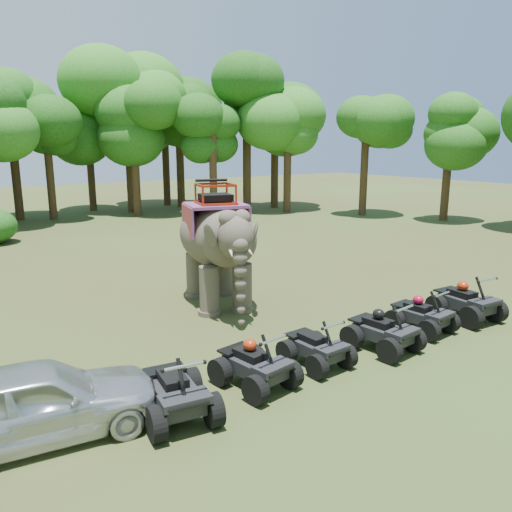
{
  "coord_description": "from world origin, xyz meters",
  "views": [
    {
      "loc": [
        -7.62,
        -9.82,
        4.92
      ],
      "look_at": [
        0.0,
        1.2,
        1.9
      ],
      "focal_mm": 35.0,
      "sensor_mm": 36.0,
      "label": 1
    }
  ],
  "objects": [
    {
      "name": "tree_1",
      "position": [
        5.27,
        23.39,
        4.03
      ],
      "size": [
        5.64,
        5.64,
        8.06
      ],
      "primitive_type": null,
      "color": "#195114",
      "rests_on": "ground"
    },
    {
      "name": "parked_car",
      "position": [
        -6.31,
        -1.45,
        0.69
      ],
      "size": [
        4.24,
        2.15,
        1.38
      ],
      "primitive_type": "imported",
      "rotation": [
        0.0,
        0.0,
        1.44
      ],
      "color": "silver",
      "rests_on": "ground"
    },
    {
      "name": "elephant",
      "position": [
        -0.05,
        3.24,
        1.92
      ],
      "size": [
        3.16,
        4.94,
        3.84
      ],
      "primitive_type": null,
      "rotation": [
        0.0,
        0.0,
        -0.27
      ],
      "color": "#4B4236",
      "rests_on": "ground"
    },
    {
      "name": "tree_5",
      "position": [
        21.12,
        10.01,
        3.64
      ],
      "size": [
        5.1,
        5.1,
        7.28
      ],
      "primitive_type": null,
      "color": "#195114",
      "rests_on": "ground"
    },
    {
      "name": "atv_0",
      "position": [
        -4.11,
        -2.16,
        0.65
      ],
      "size": [
        1.51,
        1.91,
        1.3
      ],
      "primitive_type": null,
      "rotation": [
        0.0,
        0.0,
        -0.14
      ],
      "color": "black",
      "rests_on": "ground"
    },
    {
      "name": "ground",
      "position": [
        0.0,
        0.0,
        0.0
      ],
      "size": [
        110.0,
        110.0,
        0.0
      ],
      "primitive_type": "plane",
      "color": "#47381E",
      "rests_on": "ground"
    },
    {
      "name": "tree_35",
      "position": [
        15.96,
        21.76,
        4.66
      ],
      "size": [
        6.53,
        6.53,
        9.32
      ],
      "primitive_type": null,
      "color": "#195114",
      "rests_on": "ground"
    },
    {
      "name": "tree_32",
      "position": [
        5.74,
        25.65,
        5.27
      ],
      "size": [
        7.38,
        7.38,
        10.54
      ],
      "primitive_type": null,
      "color": "#195114",
      "rests_on": "ground"
    },
    {
      "name": "tree_38",
      "position": [
        13.27,
        21.6,
        5.13
      ],
      "size": [
        7.18,
        7.18,
        10.26
      ],
      "primitive_type": null,
      "color": "#195114",
      "rests_on": "ground"
    },
    {
      "name": "atv_5",
      "position": [
        5.05,
        -2.06,
        0.67
      ],
      "size": [
        1.45,
        1.9,
        1.34
      ],
      "primitive_type": null,
      "rotation": [
        0.0,
        0.0,
        -0.07
      ],
      "color": "black",
      "rests_on": "ground"
    },
    {
      "name": "tree_0",
      "position": [
        0.0,
        24.88,
        3.41
      ],
      "size": [
        4.78,
        4.78,
        6.83
      ],
      "primitive_type": null,
      "color": "#195114",
      "rests_on": "ground"
    },
    {
      "name": "tree_27",
      "position": [
        9.63,
        27.96,
        4.36
      ],
      "size": [
        6.11,
        6.11,
        8.73
      ],
      "primitive_type": null,
      "color": "#195114",
      "rests_on": "ground"
    },
    {
      "name": "tree_3",
      "position": [
        15.07,
        19.01,
        4.23
      ],
      "size": [
        5.92,
        5.92,
        8.45
      ],
      "primitive_type": null,
      "color": "#195114",
      "rests_on": "ground"
    },
    {
      "name": "atv_1",
      "position": [
        -2.23,
        -1.98,
        0.62
      ],
      "size": [
        1.45,
        1.83,
        1.23
      ],
      "primitive_type": null,
      "rotation": [
        0.0,
        0.0,
        0.15
      ],
      "color": "black",
      "rests_on": "ground"
    },
    {
      "name": "tree_33",
      "position": [
        3.66,
        28.25,
        3.73
      ],
      "size": [
        5.23,
        5.23,
        7.47
      ],
      "primitive_type": null,
      "color": "#195114",
      "rests_on": "ground"
    },
    {
      "name": "atv_2",
      "position": [
        -0.51,
        -1.94,
        0.57
      ],
      "size": [
        1.2,
        1.59,
        1.14
      ],
      "primitive_type": null,
      "rotation": [
        0.0,
        0.0,
        0.05
      ],
      "color": "black",
      "rests_on": "ground"
    },
    {
      "name": "tree_41",
      "position": [
        -1.84,
        26.1,
        4.15
      ],
      "size": [
        5.82,
        5.82,
        8.31
      ],
      "primitive_type": null,
      "color": "#195114",
      "rests_on": "ground"
    },
    {
      "name": "tree_2",
      "position": [
        9.43,
        19.96,
        3.63
      ],
      "size": [
        5.09,
        5.09,
        7.26
      ],
      "primitive_type": null,
      "color": "#195114",
      "rests_on": "ground"
    },
    {
      "name": "tree_30",
      "position": [
        10.11,
        26.35,
        5.05
      ],
      "size": [
        7.07,
        7.07,
        10.1
      ],
      "primitive_type": null,
      "color": "#195114",
      "rests_on": "ground"
    },
    {
      "name": "atv_4",
      "position": [
        3.21,
        -1.95,
        0.6
      ],
      "size": [
        1.31,
        1.7,
        1.19
      ],
      "primitive_type": null,
      "rotation": [
        0.0,
        0.0,
        0.08
      ],
      "color": "black",
      "rests_on": "ground"
    },
    {
      "name": "tree_4",
      "position": [
        18.54,
        14.79,
        3.71
      ],
      "size": [
        5.2,
        5.2,
        7.43
      ],
      "primitive_type": null,
      "color": "#195114",
      "rests_on": "ground"
    },
    {
      "name": "atv_3",
      "position": [
        1.38,
        -2.21,
        0.62
      ],
      "size": [
        1.39,
        1.8,
        1.25
      ],
      "primitive_type": null,
      "rotation": [
        0.0,
        0.0,
        0.1
      ],
      "color": "black",
      "rests_on": "ground"
    }
  ]
}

